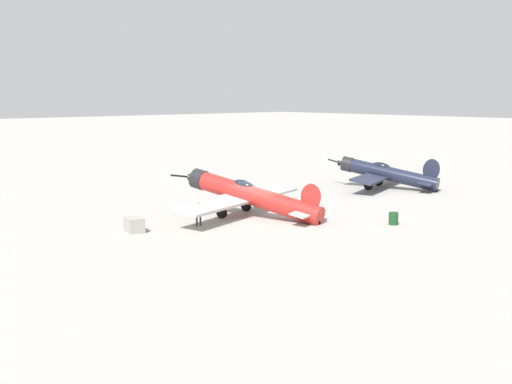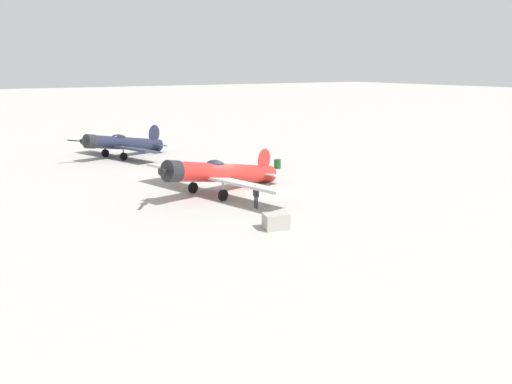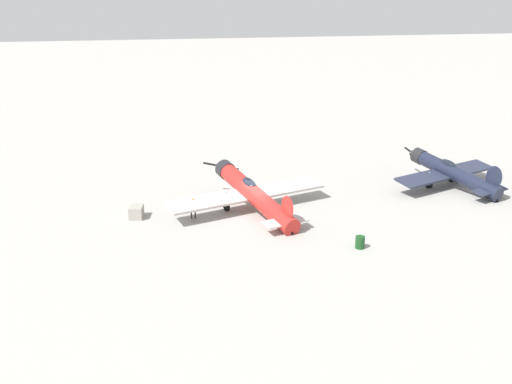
# 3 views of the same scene
# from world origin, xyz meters

# --- Properties ---
(ground_plane) EXTENTS (400.00, 400.00, 0.00)m
(ground_plane) POSITION_xyz_m (0.00, 0.00, 0.00)
(ground_plane) COLOR #A8A59E
(airplane_foreground) EXTENTS (13.30, 11.36, 3.29)m
(airplane_foreground) POSITION_xyz_m (-0.15, 0.53, 1.51)
(airplane_foreground) COLOR red
(airplane_foreground) RESTS_ON ground_plane
(airplane_mid_apron) EXTENTS (10.93, 10.39, 3.05)m
(airplane_mid_apron) POSITION_xyz_m (18.04, 2.25, 1.42)
(airplane_mid_apron) COLOR #1E2338
(airplane_mid_apron) RESTS_ON ground_plane
(ground_crew_mechanic) EXTENTS (0.62, 0.24, 1.59)m
(ground_crew_mechanic) POSITION_xyz_m (-4.78, 0.35, 0.97)
(ground_crew_mechanic) COLOR #2D2D33
(ground_crew_mechanic) RESTS_ON ground_plane
(equipment_crate) EXTENTS (1.25, 1.58, 0.91)m
(equipment_crate) POSITION_xyz_m (-8.90, 1.56, 0.46)
(equipment_crate) COLOR #9E998E
(equipment_crate) RESTS_ON ground_plane
(fuel_drum) EXTENTS (0.65, 0.65, 0.83)m
(fuel_drum) POSITION_xyz_m (5.03, -8.03, 0.42)
(fuel_drum) COLOR #19471E
(fuel_drum) RESTS_ON ground_plane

